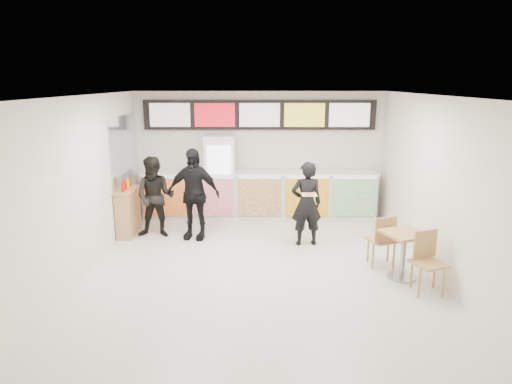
{
  "coord_description": "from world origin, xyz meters",
  "views": [
    {
      "loc": [
        -0.02,
        -7.52,
        3.23
      ],
      "look_at": [
        -0.07,
        1.2,
        1.1
      ],
      "focal_mm": 32.0,
      "sensor_mm": 36.0,
      "label": 1
    }
  ],
  "objects_px": {
    "drinks_fridge": "(220,177)",
    "cafe_table": "(404,247)",
    "service_counter": "(259,195)",
    "customer_left": "(155,197)",
    "customer_mid": "(193,194)",
    "customer_main": "(306,204)",
    "condiment_ledge": "(128,211)"
  },
  "relations": [
    {
      "from": "customer_main",
      "to": "customer_left",
      "type": "distance_m",
      "value": 3.16
    },
    {
      "from": "service_counter",
      "to": "customer_main",
      "type": "height_order",
      "value": "customer_main"
    },
    {
      "from": "drinks_fridge",
      "to": "customer_main",
      "type": "xyz_separation_m",
      "value": [
        1.87,
        -1.86,
        -0.15
      ]
    },
    {
      "from": "customer_mid",
      "to": "drinks_fridge",
      "type": "bearing_deg",
      "value": 84.89
    },
    {
      "from": "customer_left",
      "to": "customer_mid",
      "type": "relative_size",
      "value": 0.9
    },
    {
      "from": "customer_left",
      "to": "customer_mid",
      "type": "distance_m",
      "value": 0.83
    },
    {
      "from": "cafe_table",
      "to": "customer_left",
      "type": "bearing_deg",
      "value": 133.6
    },
    {
      "from": "cafe_table",
      "to": "condiment_ledge",
      "type": "distance_m",
      "value": 5.67
    },
    {
      "from": "service_counter",
      "to": "customer_mid",
      "type": "relative_size",
      "value": 2.91
    },
    {
      "from": "cafe_table",
      "to": "condiment_ledge",
      "type": "height_order",
      "value": "condiment_ledge"
    },
    {
      "from": "customer_left",
      "to": "service_counter",
      "type": "bearing_deg",
      "value": 34.21
    },
    {
      "from": "customer_main",
      "to": "customer_left",
      "type": "bearing_deg",
      "value": -17.07
    },
    {
      "from": "service_counter",
      "to": "customer_mid",
      "type": "xyz_separation_m",
      "value": [
        -1.37,
        -1.47,
        0.38
      ]
    },
    {
      "from": "customer_left",
      "to": "customer_mid",
      "type": "xyz_separation_m",
      "value": [
        0.82,
        -0.1,
        0.1
      ]
    },
    {
      "from": "drinks_fridge",
      "to": "cafe_table",
      "type": "distance_m",
      "value": 4.84
    },
    {
      "from": "drinks_fridge",
      "to": "cafe_table",
      "type": "relative_size",
      "value": 1.18
    },
    {
      "from": "drinks_fridge",
      "to": "customer_mid",
      "type": "distance_m",
      "value": 1.55
    },
    {
      "from": "customer_left",
      "to": "cafe_table",
      "type": "bearing_deg",
      "value": -22.48
    },
    {
      "from": "customer_left",
      "to": "cafe_table",
      "type": "xyz_separation_m",
      "value": [
        4.58,
        -2.11,
        -0.3
      ]
    },
    {
      "from": "drinks_fridge",
      "to": "cafe_table",
      "type": "xyz_separation_m",
      "value": [
        3.33,
        -3.49,
        -0.44
      ]
    },
    {
      "from": "drinks_fridge",
      "to": "customer_mid",
      "type": "height_order",
      "value": "drinks_fridge"
    },
    {
      "from": "customer_left",
      "to": "condiment_ledge",
      "type": "distance_m",
      "value": 0.73
    },
    {
      "from": "customer_main",
      "to": "cafe_table",
      "type": "bearing_deg",
      "value": 123.25
    },
    {
      "from": "customer_left",
      "to": "drinks_fridge",
      "type": "bearing_deg",
      "value": 50.04
    },
    {
      "from": "service_counter",
      "to": "cafe_table",
      "type": "distance_m",
      "value": 4.22
    },
    {
      "from": "customer_main",
      "to": "cafe_table",
      "type": "height_order",
      "value": "customer_main"
    },
    {
      "from": "drinks_fridge",
      "to": "customer_mid",
      "type": "bearing_deg",
      "value": -106.46
    },
    {
      "from": "service_counter",
      "to": "customer_main",
      "type": "distance_m",
      "value": 2.08
    },
    {
      "from": "customer_main",
      "to": "customer_mid",
      "type": "distance_m",
      "value": 2.34
    },
    {
      "from": "customer_main",
      "to": "cafe_table",
      "type": "xyz_separation_m",
      "value": [
        1.46,
        -1.63,
        -0.29
      ]
    },
    {
      "from": "service_counter",
      "to": "drinks_fridge",
      "type": "relative_size",
      "value": 2.78
    },
    {
      "from": "service_counter",
      "to": "customer_left",
      "type": "xyz_separation_m",
      "value": [
        -2.19,
        -1.37,
        0.29
      ]
    }
  ]
}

